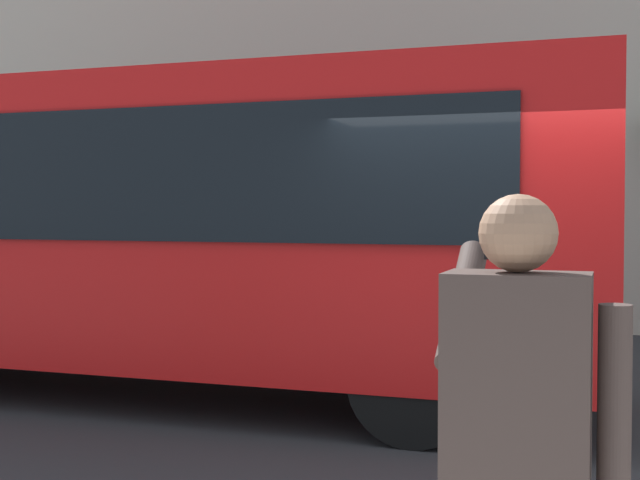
# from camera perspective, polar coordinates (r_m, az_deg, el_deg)

# --- Properties ---
(ground_plane) EXTENTS (60.00, 60.00, 0.00)m
(ground_plane) POSITION_cam_1_polar(r_m,az_deg,el_deg) (7.04, 12.00, -12.90)
(ground_plane) COLOR #2B2B2D
(red_bus) EXTENTS (9.05, 2.54, 3.08)m
(red_bus) POSITION_cam_1_polar(r_m,az_deg,el_deg) (8.71, -11.82, 1.15)
(red_bus) COLOR red
(red_bus) RESTS_ON ground_plane
(pedestrian_photographer) EXTENTS (0.53, 0.52, 1.70)m
(pedestrian_photographer) POSITION_cam_1_polar(r_m,az_deg,el_deg) (2.55, 13.00, -13.12)
(pedestrian_photographer) COLOR #2D2D33
(pedestrian_photographer) RESTS_ON sidewalk_curb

